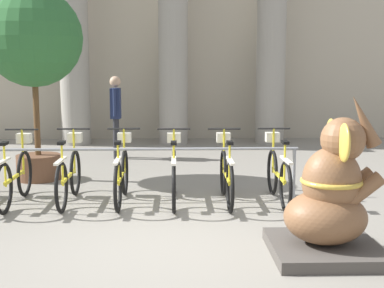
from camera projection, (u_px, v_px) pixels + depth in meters
ground_plane at (171, 246)px, 5.76m from camera, size 60.00×60.00×0.00m
building_facade at (173, 23)px, 13.82m from camera, size 20.00×0.20×6.00m
column_left at (74, 36)px, 12.81m from camera, size 0.89×0.89×5.16m
column_middle at (173, 36)px, 12.89m from camera, size 0.89×0.89×5.16m
column_right at (271, 36)px, 12.96m from camera, size 0.89×0.89×5.16m
bike_rack at (96, 157)px, 7.56m from camera, size 5.76×0.05×0.77m
bicycle_2 at (15, 175)px, 7.43m from camera, size 0.48×1.66×1.02m
bicycle_3 at (69, 174)px, 7.50m from camera, size 0.48×1.66×1.02m
bicycle_4 at (122, 174)px, 7.52m from camera, size 0.48×1.66×1.02m
bicycle_5 at (174, 175)px, 7.50m from camera, size 0.48×1.66×1.02m
bicycle_6 at (226, 174)px, 7.51m from camera, size 0.48×1.66×1.02m
bicycle_7 at (278, 174)px, 7.55m from camera, size 0.48×1.66×1.02m
elephant_statue at (330, 201)px, 5.41m from camera, size 1.09×1.09×1.67m
person_pedestrian at (116, 109)px, 11.05m from camera, size 0.23×0.47×1.70m
potted_tree at (33, 45)px, 8.77m from camera, size 1.62×1.62×3.19m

